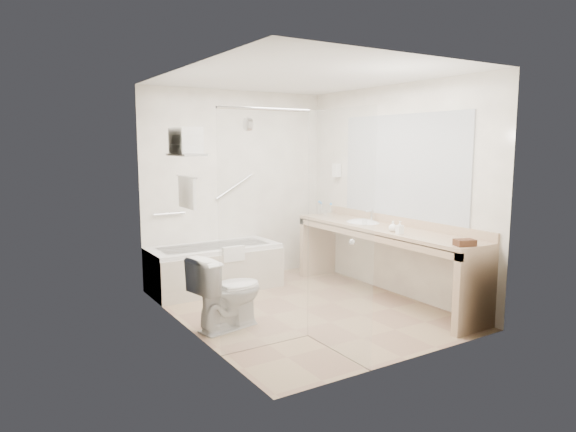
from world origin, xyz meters
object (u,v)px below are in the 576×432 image
water_bottle_left (319,208)px  bathtub (215,267)px  toilet (228,292)px  amenity_basket (465,243)px  vanity_counter (383,245)px

water_bottle_left → bathtub: bearing=174.7°
toilet → amenity_basket: (1.86, -1.29, 0.52)m
vanity_counter → toilet: bearing=178.8°
bathtub → amenity_basket: amenity_basket is taller
vanity_counter → amenity_basket: size_ratio=14.46×
amenity_basket → water_bottle_left: (0.09, 2.50, 0.06)m
vanity_counter → toilet: size_ratio=3.64×
water_bottle_left → vanity_counter: bearing=-88.9°
bathtub → amenity_basket: size_ratio=8.57×
bathtub → vanity_counter: vanity_counter is taller
bathtub → amenity_basket: (1.41, -2.64, 0.61)m
vanity_counter → toilet: vanity_counter is taller
toilet → amenity_basket: amenity_basket is taller
bathtub → toilet: 1.42m
bathtub → toilet: bearing=-108.5°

